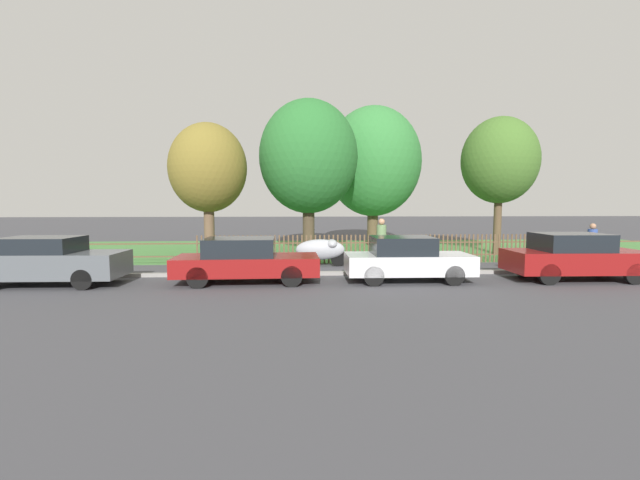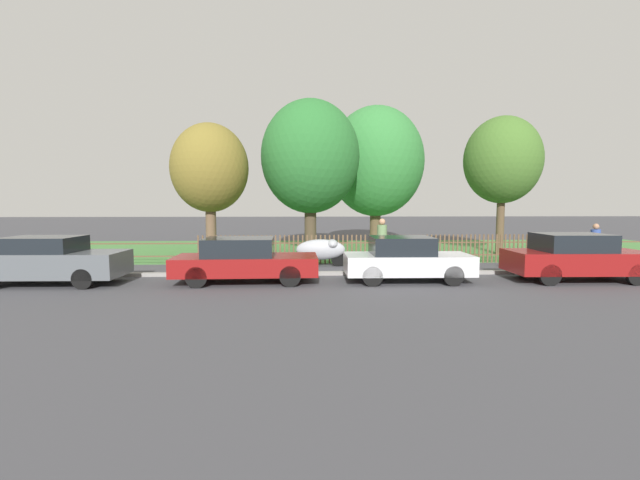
% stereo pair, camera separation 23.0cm
% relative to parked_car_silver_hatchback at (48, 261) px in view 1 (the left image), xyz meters
% --- Properties ---
extents(ground_plane, '(120.00, 120.00, 0.00)m').
position_rel_parked_car_silver_hatchback_xyz_m(ground_plane, '(10.37, 1.17, -0.72)').
color(ground_plane, '#424247').
extents(kerb_stone, '(36.19, 0.20, 0.12)m').
position_rel_parked_car_silver_hatchback_xyz_m(kerb_stone, '(10.37, 1.27, -0.66)').
color(kerb_stone, gray).
rests_on(kerb_stone, ground).
extents(grass_strip, '(36.19, 10.27, 0.01)m').
position_rel_parked_car_silver_hatchback_xyz_m(grass_strip, '(10.37, 9.11, -0.71)').
color(grass_strip, '#477F3D').
rests_on(grass_strip, ground).
extents(park_fence, '(36.19, 0.05, 1.14)m').
position_rel_parked_car_silver_hatchback_xyz_m(park_fence, '(10.37, 3.99, -0.15)').
color(park_fence, brown).
rests_on(park_fence, ground).
extents(parked_car_silver_hatchback, '(4.17, 1.71, 1.42)m').
position_rel_parked_car_silver_hatchback_xyz_m(parked_car_silver_hatchback, '(0.00, 0.00, 0.00)').
color(parked_car_silver_hatchback, '#51565B').
rests_on(parked_car_silver_hatchback, ground).
extents(parked_car_black_saloon, '(4.30, 1.83, 1.35)m').
position_rel_parked_car_silver_hatchback_xyz_m(parked_car_black_saloon, '(5.68, 0.10, -0.03)').
color(parked_car_black_saloon, maroon).
rests_on(parked_car_black_saloon, ground).
extents(parked_car_navy_estate, '(3.82, 1.69, 1.38)m').
position_rel_parked_car_silver_hatchback_xyz_m(parked_car_navy_estate, '(10.59, 0.03, -0.03)').
color(parked_car_navy_estate, silver).
rests_on(parked_car_navy_estate, ground).
extents(parked_car_red_compact, '(4.18, 1.82, 1.46)m').
position_rel_parked_car_silver_hatchback_xyz_m(parked_car_red_compact, '(15.87, -0.06, 0.02)').
color(parked_car_red_compact, maroon).
rests_on(parked_car_red_compact, ground).
extents(covered_motorcycle, '(2.03, 0.73, 1.03)m').
position_rel_parked_car_silver_hatchback_xyz_m(covered_motorcycle, '(8.18, 3.27, -0.08)').
color(covered_motorcycle, black).
rests_on(covered_motorcycle, ground).
extents(tree_nearest_kerb, '(3.35, 3.35, 5.85)m').
position_rel_parked_car_silver_hatchback_xyz_m(tree_nearest_kerb, '(3.41, 6.20, 3.17)').
color(tree_nearest_kerb, brown).
rests_on(tree_nearest_kerb, ground).
extents(tree_behind_motorcycle, '(4.65, 4.65, 7.25)m').
position_rel_parked_car_silver_hatchback_xyz_m(tree_behind_motorcycle, '(7.82, 7.70, 3.83)').
color(tree_behind_motorcycle, '#473828').
rests_on(tree_behind_motorcycle, ground).
extents(tree_mid_park, '(5.32, 5.32, 7.77)m').
position_rel_parked_car_silver_hatchback_xyz_m(tree_mid_park, '(11.57, 11.28, 3.97)').
color(tree_mid_park, brown).
rests_on(tree_mid_park, ground).
extents(tree_far_left, '(3.45, 3.45, 6.34)m').
position_rel_parked_car_silver_hatchback_xyz_m(tree_far_left, '(16.61, 6.65, 3.62)').
color(tree_far_left, brown).
rests_on(tree_far_left, ground).
extents(pedestrian_near_fence, '(0.51, 0.51, 1.81)m').
position_rel_parked_car_silver_hatchback_xyz_m(pedestrian_near_fence, '(10.43, 3.12, 0.31)').
color(pedestrian_near_fence, '#2D3351').
rests_on(pedestrian_near_fence, ground).
extents(pedestrian_by_lamp, '(0.46, 0.46, 1.64)m').
position_rel_parked_car_silver_hatchback_xyz_m(pedestrian_by_lamp, '(18.32, 2.59, 0.21)').
color(pedestrian_by_lamp, '#2D3351').
rests_on(pedestrian_by_lamp, ground).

